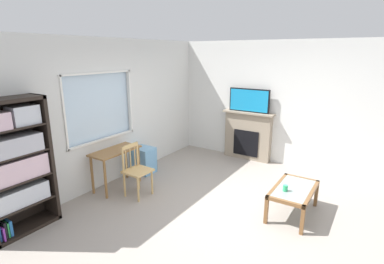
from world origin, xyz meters
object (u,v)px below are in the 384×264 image
bookshelf (14,163)px  tv (249,100)px  sippy_cup (285,188)px  desk_under_window (116,157)px  coffee_table (294,192)px  fireplace (248,135)px  plastic_drawer_unit (144,160)px  wooden_chair (136,170)px

bookshelf → tv: 4.64m
bookshelf → sippy_cup: 3.78m
bookshelf → desk_under_window: bearing=-3.7°
tv → coffee_table: size_ratio=0.95×
fireplace → sippy_cup: bearing=-145.1°
bookshelf → sippy_cup: bookshelf is taller
plastic_drawer_unit → sippy_cup: size_ratio=5.92×
sippy_cup → bookshelf: bearing=127.5°
desk_under_window → coffee_table: (0.79, -2.95, -0.23)m
desk_under_window → fireplace: 3.06m
tv → sippy_cup: 2.71m
desk_under_window → tv: bearing=-27.2°
wooden_chair → coffee_table: wooden_chair is taller
tv → bookshelf: bearing=161.0°
plastic_drawer_unit → tv: tv is taller
desk_under_window → fireplace: fireplace is taller
plastic_drawer_unit → coffee_table: 3.00m
plastic_drawer_unit → coffee_table: size_ratio=0.54×
fireplace → sippy_cup: size_ratio=13.04×
wooden_chair → fireplace: size_ratio=0.77×
wooden_chair → tv: (2.74, -0.88, 0.91)m
fireplace → tv: tv is taller
fireplace → wooden_chair: bearing=162.3°
fireplace → tv: bearing=180.0°
bookshelf → wooden_chair: size_ratio=2.06×
desk_under_window → wooden_chair: size_ratio=1.02×
desk_under_window → fireplace: bearing=-27.1°
fireplace → tv: (-0.02, 0.00, 0.81)m
tv → desk_under_window: bearing=152.8°
bookshelf → sippy_cup: (2.28, -2.97, -0.51)m
fireplace → desk_under_window: bearing=152.9°
desk_under_window → bookshelf: bearing=176.3°
wooden_chair → plastic_drawer_unit: bearing=34.6°
desk_under_window → fireplace: size_ratio=0.78×
desk_under_window → plastic_drawer_unit: size_ratio=1.73×
plastic_drawer_unit → coffee_table: (-0.00, -3.00, 0.10)m
wooden_chair → plastic_drawer_unit: 1.01m
desk_under_window → sippy_cup: (0.62, -2.87, -0.11)m
bookshelf → fireplace: bearing=-18.9°
bookshelf → plastic_drawer_unit: (2.45, -0.06, -0.72)m
coffee_table → tv: bearing=39.0°
sippy_cup → coffee_table: bearing=-26.4°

